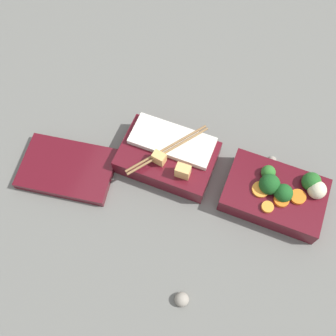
# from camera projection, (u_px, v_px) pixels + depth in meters

# --- Properties ---
(ground_plane) EXTENTS (3.00, 3.00, 0.00)m
(ground_plane) POSITION_uv_depth(u_px,v_px,m) (220.00, 185.00, 0.82)
(ground_plane) COLOR slate
(bento_tray_vegetable) EXTENTS (0.20, 0.13, 0.08)m
(bento_tray_vegetable) POSITION_uv_depth(u_px,v_px,m) (277.00, 193.00, 0.78)
(bento_tray_vegetable) COLOR #510F19
(bento_tray_vegetable) RESTS_ON ground_plane
(bento_tray_rice) EXTENTS (0.20, 0.16, 0.07)m
(bento_tray_rice) POSITION_uv_depth(u_px,v_px,m) (168.00, 156.00, 0.82)
(bento_tray_rice) COLOR #510F19
(bento_tray_rice) RESTS_ON ground_plane
(bento_lid) EXTENTS (0.21, 0.16, 0.02)m
(bento_lid) POSITION_uv_depth(u_px,v_px,m) (68.00, 169.00, 0.83)
(bento_lid) COLOR #510F19
(bento_lid) RESTS_ON ground_plane
(pebble_0) EXTENTS (0.02, 0.02, 0.02)m
(pebble_0) POSITION_uv_depth(u_px,v_px,m) (272.00, 159.00, 0.84)
(pebble_0) COLOR gray
(pebble_0) RESTS_ON ground_plane
(pebble_1) EXTENTS (0.03, 0.03, 0.03)m
(pebble_1) POSITION_uv_depth(u_px,v_px,m) (182.00, 299.00, 0.72)
(pebble_1) COLOR gray
(pebble_1) RESTS_ON ground_plane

